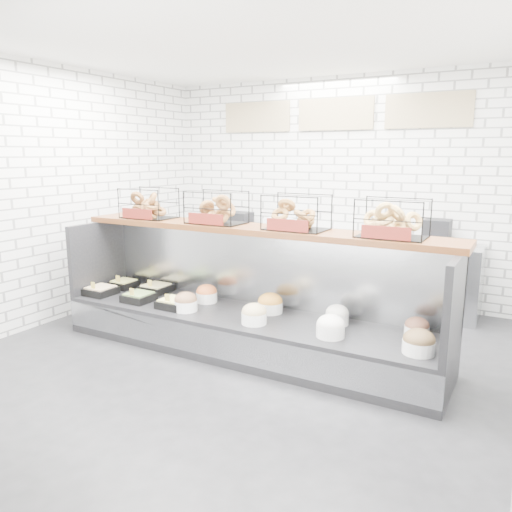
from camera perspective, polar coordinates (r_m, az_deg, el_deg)
The scene contains 5 objects.
ground at distance 4.96m, azimuth -3.16°, elevation -11.94°, with size 5.50×5.50×0.00m, color black.
room_shell at distance 5.06m, azimuth 0.30°, elevation 12.49°, with size 5.02×5.51×3.01m.
display_case at distance 5.11m, azimuth -1.09°, elevation -7.25°, with size 4.00×0.90×1.20m.
bagel_shelf at distance 5.03m, azimuth -0.13°, elevation 4.71°, with size 4.10×0.50×0.40m.
prep_counter at distance 6.89m, azimuth 7.62°, elevation -1.14°, with size 4.00×0.60×1.20m.
Camera 1 is at (2.45, -3.83, 1.99)m, focal length 35.00 mm.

